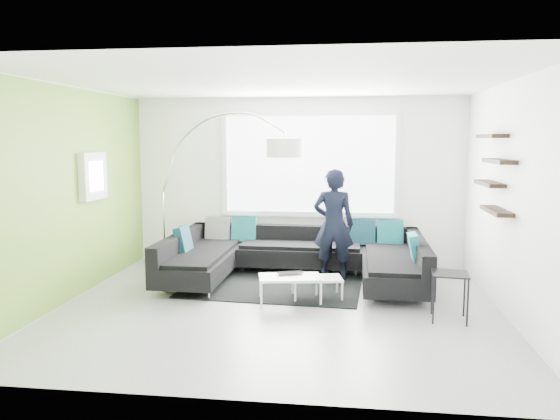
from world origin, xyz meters
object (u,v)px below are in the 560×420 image
object	(u,v)px
person	(334,225)
sectional_sofa	(296,259)
coffee_table	(303,287)
side_table	(449,297)
arc_lamp	(163,192)
laptop	(291,274)

from	to	relation	value
person	sectional_sofa	bearing A→B (deg)	25.92
sectional_sofa	person	distance (m)	0.77
coffee_table	sectional_sofa	bearing A→B (deg)	91.06
side_table	sectional_sofa	bearing A→B (deg)	142.82
arc_lamp	side_table	bearing A→B (deg)	-12.95
sectional_sofa	arc_lamp	bearing A→B (deg)	165.94
arc_lamp	person	distance (m)	2.82
coffee_table	side_table	distance (m)	1.86
laptop	sectional_sofa	bearing A→B (deg)	71.50
person	coffee_table	bearing A→B (deg)	73.90
sectional_sofa	person	xyz separation A→B (m)	(0.55, 0.25, 0.48)
side_table	laptop	size ratio (longest dim) A/B	1.44
side_table	laptop	distance (m)	2.00
coffee_table	side_table	size ratio (longest dim) A/B	1.82
arc_lamp	laptop	world-z (taller)	arc_lamp
side_table	coffee_table	bearing A→B (deg)	161.16
person	laptop	world-z (taller)	person
person	side_table	bearing A→B (deg)	130.27
sectional_sofa	laptop	bearing A→B (deg)	-87.27
laptop	coffee_table	bearing A→B (deg)	-6.47
sectional_sofa	coffee_table	xyz separation A→B (m)	(0.19, -0.88, -0.19)
coffee_table	side_table	xyz separation A→B (m)	(1.76, -0.60, 0.12)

